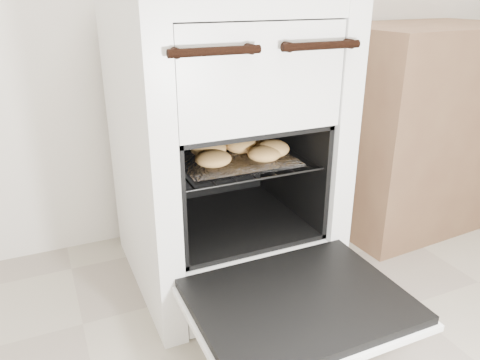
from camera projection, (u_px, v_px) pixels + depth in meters
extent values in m
cube|color=silver|center=(220.00, 146.00, 1.59)|extent=(0.63, 0.68, 0.97)
cylinder|color=black|center=(215.00, 51.00, 1.10)|extent=(0.23, 0.02, 0.02)
cylinder|color=black|center=(321.00, 46.00, 1.21)|extent=(0.23, 0.02, 0.02)
cube|color=black|center=(299.00, 301.00, 1.23)|extent=(0.55, 0.42, 0.03)
cube|color=silver|center=(299.00, 307.00, 1.24)|extent=(0.57, 0.44, 0.02)
cylinder|color=black|center=(162.00, 167.00, 1.44)|extent=(0.01, 0.44, 0.01)
cylinder|color=black|center=(290.00, 148.00, 1.61)|extent=(0.01, 0.44, 0.01)
cylinder|color=black|center=(258.00, 179.00, 1.35)|extent=(0.45, 0.01, 0.01)
cylinder|color=black|center=(207.00, 140.00, 1.71)|extent=(0.45, 0.01, 0.01)
cylinder|color=black|center=(173.00, 166.00, 1.46)|extent=(0.01, 0.42, 0.01)
cylinder|color=black|center=(193.00, 163.00, 1.48)|extent=(0.01, 0.42, 0.01)
cylinder|color=black|center=(211.00, 160.00, 1.50)|extent=(0.01, 0.42, 0.01)
cylinder|color=black|center=(229.00, 157.00, 1.53)|extent=(0.01, 0.42, 0.01)
cylinder|color=black|center=(247.00, 155.00, 1.55)|extent=(0.01, 0.42, 0.01)
cylinder|color=black|center=(264.00, 152.00, 1.58)|extent=(0.01, 0.42, 0.01)
cylinder|color=black|center=(281.00, 150.00, 1.60)|extent=(0.01, 0.42, 0.01)
cube|color=white|center=(232.00, 157.00, 1.51)|extent=(0.36, 0.32, 0.01)
ellipsoid|color=tan|center=(257.00, 143.00, 1.56)|extent=(0.13, 0.13, 0.04)
ellipsoid|color=tan|center=(241.00, 144.00, 1.53)|extent=(0.15, 0.15, 0.05)
ellipsoid|color=tan|center=(272.00, 149.00, 1.49)|extent=(0.15, 0.15, 0.05)
ellipsoid|color=tan|center=(208.00, 148.00, 1.50)|extent=(0.15, 0.15, 0.05)
ellipsoid|color=tan|center=(213.00, 159.00, 1.42)|extent=(0.16, 0.16, 0.05)
ellipsoid|color=tan|center=(264.00, 153.00, 1.46)|extent=(0.13, 0.13, 0.05)
cube|color=brown|center=(418.00, 125.00, 2.07)|extent=(0.88, 0.62, 0.85)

